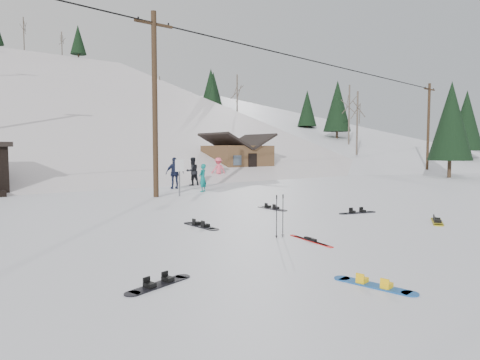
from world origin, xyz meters
TOP-DOWN VIEW (x-y plane):
  - ground at (0.00, 0.00)m, footprint 200.00×200.00m
  - ridge_right at (38.00, 50.00)m, footprint 45.66×93.98m
  - treeline_right at (36.00, 42.00)m, footprint 20.00×60.00m
  - utility_pole at (2.00, 14.00)m, footprint 2.00×0.26m
  - utility_pole_right at (34.00, 17.00)m, footprint 2.00×0.26m
  - trail_sign at (3.10, 13.58)m, footprint 0.50×0.09m
  - cabin at (15.00, 24.00)m, footprint 5.39×4.40m
  - hero_snowboard at (-1.64, -0.93)m, footprint 0.47×1.49m
  - hero_skis at (0.23, 2.21)m, footprint 0.42×1.69m
  - ski_poles at (-0.07, 3.03)m, footprint 0.31×0.08m
  - board_scatter_a at (-4.48, 1.40)m, footprint 1.38×0.56m
  - board_scatter_b at (-0.80, 5.70)m, footprint 0.32×1.68m
  - board_scatter_d at (5.25, 4.44)m, footprint 1.53×0.65m
  - board_scatter_e at (5.57, 1.62)m, footprint 1.45×0.98m
  - board_scatter_f at (3.54, 7.23)m, footprint 0.40×1.68m
  - skier_teal at (5.25, 14.73)m, footprint 0.68×0.60m
  - skier_dark at (7.16, 18.83)m, footprint 0.92×0.72m
  - skier_pink at (10.73, 20.88)m, footprint 1.20×0.77m
  - skier_navy at (5.00, 17.37)m, footprint 1.19×0.73m

SIDE VIEW (x-z plane):
  - ridge_right at x=38.00m, z-range -38.30..16.30m
  - ground at x=0.00m, z-range 0.00..0.00m
  - treeline_right at x=36.00m, z-range -5.00..5.00m
  - hero_skis at x=0.23m, z-range -0.02..0.07m
  - board_scatter_a at x=-4.48m, z-range -0.02..0.08m
  - hero_snowboard at x=-1.64m, z-range -0.03..0.08m
  - board_scatter_d at x=5.25m, z-range -0.03..0.08m
  - board_scatter_e at x=5.57m, z-range -0.03..0.09m
  - board_scatter_b at x=-0.80m, z-range -0.03..0.09m
  - board_scatter_f at x=3.54m, z-range -0.03..0.09m
  - ski_poles at x=-0.07m, z-range 0.01..1.16m
  - skier_teal at x=5.25m, z-range 0.00..1.55m
  - skier_pink at x=10.73m, z-range 0.00..1.76m
  - skier_dark at x=7.16m, z-range 0.00..1.85m
  - skier_navy at x=5.00m, z-range 0.00..1.89m
  - trail_sign at x=3.10m, z-range 0.35..2.20m
  - cabin at x=15.00m, z-range -0.40..3.37m
  - utility_pole at x=2.00m, z-range 0.18..9.18m
  - utility_pole_right at x=34.00m, z-range 0.18..9.18m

